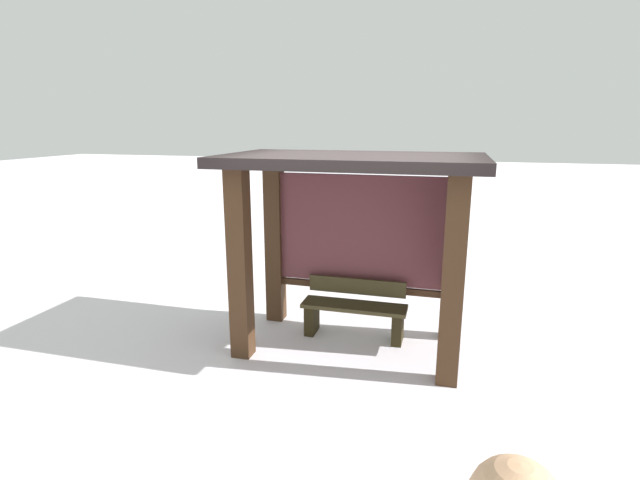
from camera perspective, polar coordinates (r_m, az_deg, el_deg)
The scene contains 3 objects.
ground_plane at distance 5.85m, azimuth 3.53°, elevation -12.43°, with size 60.00×60.00×0.00m, color white.
bus_shelter at distance 5.44m, azimuth 4.65°, elevation 3.43°, with size 2.82×1.66×2.25m.
bench_left_inside at distance 5.96m, azimuth 4.13°, elevation -8.39°, with size 1.28×0.36×0.71m.
Camera 1 is at (1.04, -5.15, 2.58)m, focal length 26.84 mm.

